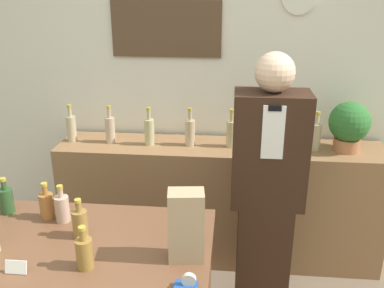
# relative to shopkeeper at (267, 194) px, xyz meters

# --- Properties ---
(back_wall) EXTENTS (5.20, 0.09, 2.70)m
(back_wall) POSITION_rel_shopkeeper_xyz_m (-0.44, 0.86, 0.51)
(back_wall) COLOR silver
(back_wall) RESTS_ON ground_plane
(back_shelf) EXTENTS (2.38, 0.44, 0.92)m
(back_shelf) POSITION_rel_shopkeeper_xyz_m (-0.30, 0.58, -0.38)
(back_shelf) COLOR #8E6642
(back_shelf) RESTS_ON ground_plane
(shopkeeper) EXTENTS (0.43, 0.27, 1.69)m
(shopkeeper) POSITION_rel_shopkeeper_xyz_m (0.00, 0.00, 0.00)
(shopkeeper) COLOR #331E14
(shopkeeper) RESTS_ON ground_plane
(potted_plant) EXTENTS (0.28, 0.28, 0.35)m
(potted_plant) POSITION_rel_shopkeeper_xyz_m (0.59, 0.58, 0.27)
(potted_plant) COLOR #B27047
(potted_plant) RESTS_ON back_shelf
(paper_bag) EXTENTS (0.16, 0.12, 0.32)m
(paper_bag) POSITION_rel_shopkeeper_xyz_m (-0.40, -0.79, 0.24)
(paper_bag) COLOR tan
(paper_bag) RESTS_ON display_counter
(tape_dispenser) EXTENTS (0.09, 0.06, 0.07)m
(tape_dispenser) POSITION_rel_shopkeeper_xyz_m (-0.37, -0.99, 0.10)
(tape_dispenser) COLOR #1E4799
(tape_dispenser) RESTS_ON display_counter
(price_card_right) EXTENTS (0.09, 0.02, 0.06)m
(price_card_right) POSITION_rel_shopkeeper_xyz_m (-1.07, -0.96, 0.11)
(price_card_right) COLOR white
(price_card_right) RESTS_ON display_counter
(counter_bottle_0) EXTENTS (0.07, 0.07, 0.19)m
(counter_bottle_0) POSITION_rel_shopkeeper_xyz_m (-1.35, -0.50, 0.15)
(counter_bottle_0) COLOR #2B4D27
(counter_bottle_0) RESTS_ON display_counter
(counter_bottle_2) EXTENTS (0.07, 0.07, 0.19)m
(counter_bottle_2) POSITION_rel_shopkeeper_xyz_m (-1.13, -0.53, 0.15)
(counter_bottle_2) COLOR #A36732
(counter_bottle_2) RESTS_ON display_counter
(counter_bottle_3) EXTENTS (0.07, 0.07, 0.19)m
(counter_bottle_3) POSITION_rel_shopkeeper_xyz_m (-1.04, -0.55, 0.15)
(counter_bottle_3) COLOR tan
(counter_bottle_3) RESTS_ON display_counter
(counter_bottle_4) EXTENTS (0.07, 0.07, 0.19)m
(counter_bottle_4) POSITION_rel_shopkeeper_xyz_m (-0.90, -0.67, 0.15)
(counter_bottle_4) COLOR olive
(counter_bottle_4) RESTS_ON display_counter
(counter_bottle_5) EXTENTS (0.07, 0.07, 0.19)m
(counter_bottle_5) POSITION_rel_shopkeeper_xyz_m (-0.81, -0.90, 0.15)
(counter_bottle_5) COLOR olive
(counter_bottle_5) RESTS_ON display_counter
(shelf_bottle_0) EXTENTS (0.07, 0.07, 0.28)m
(shelf_bottle_0) POSITION_rel_shopkeeper_xyz_m (-1.41, 0.58, 0.18)
(shelf_bottle_0) COLOR tan
(shelf_bottle_0) RESTS_ON back_shelf
(shelf_bottle_1) EXTENTS (0.07, 0.07, 0.28)m
(shelf_bottle_1) POSITION_rel_shopkeeper_xyz_m (-1.11, 0.58, 0.18)
(shelf_bottle_1) COLOR tan
(shelf_bottle_1) RESTS_ON back_shelf
(shelf_bottle_2) EXTENTS (0.07, 0.07, 0.28)m
(shelf_bottle_2) POSITION_rel_shopkeeper_xyz_m (-0.82, 0.56, 0.18)
(shelf_bottle_2) COLOR tan
(shelf_bottle_2) RESTS_ON back_shelf
(shelf_bottle_3) EXTENTS (0.07, 0.07, 0.28)m
(shelf_bottle_3) POSITION_rel_shopkeeper_xyz_m (-0.52, 0.57, 0.18)
(shelf_bottle_3) COLOR tan
(shelf_bottle_3) RESTS_ON back_shelf
(shelf_bottle_4) EXTENTS (0.07, 0.07, 0.28)m
(shelf_bottle_4) POSITION_rel_shopkeeper_xyz_m (-0.22, 0.57, 0.18)
(shelf_bottle_4) COLOR tan
(shelf_bottle_4) RESTS_ON back_shelf
(shelf_bottle_5) EXTENTS (0.07, 0.07, 0.28)m
(shelf_bottle_5) POSITION_rel_shopkeeper_xyz_m (0.07, 0.57, 0.18)
(shelf_bottle_5) COLOR tan
(shelf_bottle_5) RESTS_ON back_shelf
(shelf_bottle_6) EXTENTS (0.07, 0.07, 0.28)m
(shelf_bottle_6) POSITION_rel_shopkeeper_xyz_m (0.37, 0.57, 0.18)
(shelf_bottle_6) COLOR tan
(shelf_bottle_6) RESTS_ON back_shelf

